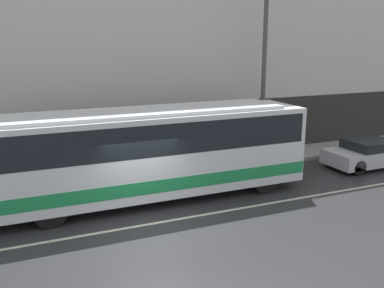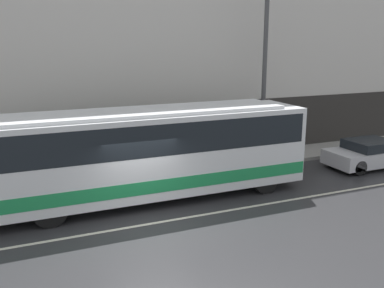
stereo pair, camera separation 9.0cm
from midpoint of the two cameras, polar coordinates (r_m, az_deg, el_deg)
ground_plane at (r=13.83m, az=-5.74°, el=-10.57°), size 60.00×60.00×0.00m
sidewalk at (r=18.45m, az=-10.62°, el=-4.18°), size 60.00×2.27×0.17m
building_facade at (r=18.84m, az=-12.29°, el=13.68°), size 60.00×0.35×11.94m
lane_stripe at (r=13.83m, az=-5.74°, el=-10.56°), size 54.00×0.14×0.01m
transit_bus at (r=15.32m, az=-6.18°, el=-0.78°), size 11.82×2.60×3.30m
sedan_white_front at (r=21.26m, az=22.54°, el=-1.15°), size 4.25×1.89×1.25m
utility_pole_near at (r=20.01m, az=9.43°, el=9.74°), size 0.20×0.20×8.38m
pedestrian_waiting at (r=18.52m, az=-2.02°, el=-1.05°), size 0.36×0.36×1.70m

